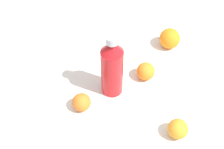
% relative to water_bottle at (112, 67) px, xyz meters
% --- Properties ---
extents(ground_plane, '(2.40, 2.40, 0.00)m').
position_rel_water_bottle_xyz_m(ground_plane, '(0.05, -0.02, -0.12)').
color(ground_plane, silver).
extents(water_bottle, '(0.07, 0.07, 0.25)m').
position_rel_water_bottle_xyz_m(water_bottle, '(0.00, 0.00, 0.00)').
color(water_bottle, red).
rests_on(water_bottle, ground_plane).
extents(orange_0, '(0.08, 0.08, 0.08)m').
position_rel_water_bottle_xyz_m(orange_0, '(0.29, 0.12, -0.08)').
color(orange_0, orange).
rests_on(orange_0, ground_plane).
extents(orange_1, '(0.06, 0.06, 0.06)m').
position_rel_water_bottle_xyz_m(orange_1, '(0.12, -0.24, -0.09)').
color(orange_1, orange).
rests_on(orange_1, ground_plane).
extents(orange_2, '(0.07, 0.07, 0.07)m').
position_rel_water_bottle_xyz_m(orange_2, '(0.13, 0.01, -0.09)').
color(orange_2, orange).
rests_on(orange_2, ground_plane).
extents(orange_3, '(0.06, 0.06, 0.06)m').
position_rel_water_bottle_xyz_m(orange_3, '(-0.12, -0.03, -0.09)').
color(orange_3, orange).
rests_on(orange_3, ground_plane).
extents(folded_napkin, '(0.13, 0.14, 0.01)m').
position_rel_water_bottle_xyz_m(folded_napkin, '(-0.36, -0.10, -0.12)').
color(folded_napkin, white).
rests_on(folded_napkin, ground_plane).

